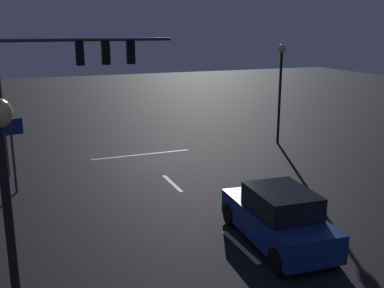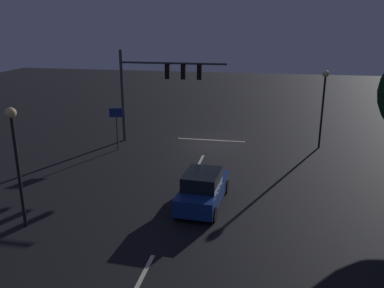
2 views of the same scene
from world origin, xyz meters
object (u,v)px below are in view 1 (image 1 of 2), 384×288
Objects in this scene: car_approaching at (278,217)px; street_lamp_right_kerb at (7,201)px; street_lamp_left_kerb at (281,75)px; route_sign at (12,139)px; traffic_signal_assembly at (66,67)px.

car_approaching is 8.50m from street_lamp_right_kerb.
street_lamp_left_kerb is at bearing -134.43° from street_lamp_right_kerb.
traffic_signal_assembly is at bearing -137.21° from route_sign.
street_lamp_right_kerb is at bearing 26.37° from car_approaching.
street_lamp_right_kerb is (2.51, 13.20, -0.89)m from traffic_signal_assembly.
street_lamp_right_kerb reaches higher than car_approaching.
traffic_signal_assembly reaches higher than street_lamp_right_kerb.
route_sign reaches higher than car_approaching.
traffic_signal_assembly is 2.57× the size of route_sign.
traffic_signal_assembly reaches higher than street_lamp_left_kerb.
car_approaching is 1.52× the size of route_sign.
traffic_signal_assembly is 13.47m from street_lamp_right_kerb.
street_lamp_left_kerb is at bearing -121.98° from car_approaching.
traffic_signal_assembly is 11.18m from street_lamp_left_kerb.
car_approaching is at bearing 115.78° from traffic_signal_assembly.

